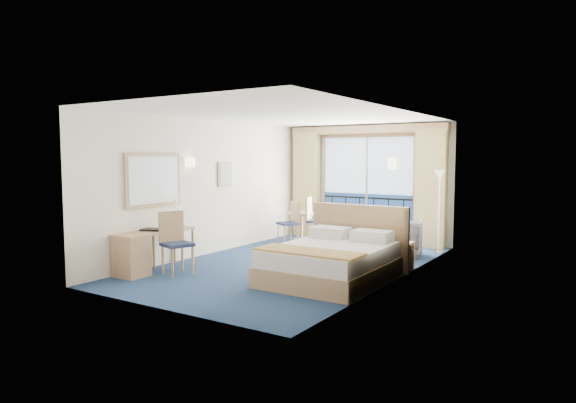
% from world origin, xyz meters
% --- Properties ---
extents(floor, '(6.50, 6.50, 0.00)m').
position_xyz_m(floor, '(0.00, 0.00, 0.00)').
color(floor, navy).
rests_on(floor, ground).
extents(room_walls, '(4.04, 6.54, 2.72)m').
position_xyz_m(room_walls, '(0.00, 0.00, 1.78)').
color(room_walls, white).
rests_on(room_walls, ground).
extents(balcony_door, '(2.36, 0.03, 2.52)m').
position_xyz_m(balcony_door, '(-0.01, 3.22, 1.14)').
color(balcony_door, navy).
rests_on(balcony_door, room_walls).
extents(curtain_left, '(0.65, 0.22, 2.55)m').
position_xyz_m(curtain_left, '(-1.55, 3.07, 1.28)').
color(curtain_left, tan).
rests_on(curtain_left, room_walls).
extents(curtain_right, '(0.65, 0.22, 2.55)m').
position_xyz_m(curtain_right, '(1.55, 3.07, 1.28)').
color(curtain_right, tan).
rests_on(curtain_right, room_walls).
extents(pelmet, '(3.80, 0.25, 0.18)m').
position_xyz_m(pelmet, '(0.00, 3.10, 2.58)').
color(pelmet, tan).
rests_on(pelmet, room_walls).
extents(mirror, '(0.05, 1.25, 0.95)m').
position_xyz_m(mirror, '(-1.97, -1.50, 1.55)').
color(mirror, tan).
rests_on(mirror, room_walls).
extents(wall_print, '(0.04, 0.42, 0.52)m').
position_xyz_m(wall_print, '(-1.97, 0.45, 1.60)').
color(wall_print, tan).
rests_on(wall_print, room_walls).
extents(sconce_left, '(0.18, 0.18, 0.18)m').
position_xyz_m(sconce_left, '(-1.94, -0.60, 1.85)').
color(sconce_left, '#FFEDB2').
rests_on(sconce_left, room_walls).
extents(sconce_right, '(0.18, 0.18, 0.18)m').
position_xyz_m(sconce_right, '(1.94, -0.15, 1.85)').
color(sconce_right, '#FFEDB2').
rests_on(sconce_right, room_walls).
extents(bed, '(1.80, 2.14, 1.13)m').
position_xyz_m(bed, '(1.16, -0.69, 0.32)').
color(bed, tan).
rests_on(bed, ground).
extents(nightstand, '(0.37, 0.35, 0.49)m').
position_xyz_m(nightstand, '(1.79, 0.66, 0.24)').
color(nightstand, '#997551').
rests_on(nightstand, ground).
extents(phone, '(0.24, 0.21, 0.09)m').
position_xyz_m(phone, '(1.76, 0.67, 0.53)').
color(phone, silver).
rests_on(phone, nightstand).
extents(armchair, '(1.00, 1.01, 0.74)m').
position_xyz_m(armchair, '(1.36, 1.86, 0.37)').
color(armchair, '#41474F').
rests_on(armchair, ground).
extents(floor_lamp, '(0.23, 0.23, 1.69)m').
position_xyz_m(floor_lamp, '(1.88, 2.58, 1.28)').
color(floor_lamp, silver).
rests_on(floor_lamp, ground).
extents(desk, '(0.51, 1.48, 0.70)m').
position_xyz_m(desk, '(-1.74, -2.12, 0.38)').
color(desk, tan).
rests_on(desk, ground).
extents(desk_chair, '(0.58, 0.57, 1.04)m').
position_xyz_m(desk_chair, '(-1.31, -1.67, 0.59)').
color(desk_chair, '#1E2746').
rests_on(desk_chair, ground).
extents(folder, '(0.43, 0.38, 0.03)m').
position_xyz_m(folder, '(-1.78, -1.73, 0.71)').
color(folder, black).
rests_on(folder, desk).
extents(desk_lamp, '(0.13, 0.13, 0.50)m').
position_xyz_m(desk_lamp, '(-1.81, -1.14, 1.07)').
color(desk_lamp, silver).
rests_on(desk_lamp, desk).
extents(round_table, '(0.71, 0.71, 0.64)m').
position_xyz_m(round_table, '(-1.31, 2.44, 0.49)').
color(round_table, tan).
rests_on(round_table, ground).
extents(table_chair_a, '(0.57, 0.56, 1.04)m').
position_xyz_m(table_chair_a, '(-0.88, 2.28, 0.59)').
color(table_chair_a, '#1E2746').
rests_on(table_chair_a, ground).
extents(table_chair_b, '(0.55, 0.56, 0.94)m').
position_xyz_m(table_chair_b, '(-1.30, 1.97, 0.53)').
color(table_chair_b, '#1E2746').
rests_on(table_chair_b, ground).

